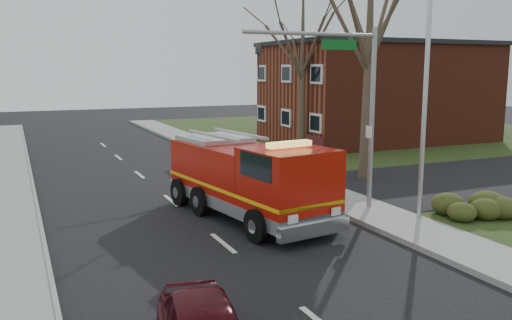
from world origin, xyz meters
name	(u,v)px	position (x,y,z in m)	size (l,w,h in m)	color
ground	(223,243)	(0.00, 0.00, 0.00)	(120.00, 120.00, 0.00)	black
sidewalk_right	(387,219)	(6.20, 0.00, 0.07)	(2.40, 80.00, 0.15)	gray
sidewalk_left	(1,271)	(-6.20, 0.00, 0.07)	(2.40, 80.00, 0.15)	gray
brick_building	(377,92)	(19.00, 18.00, 3.66)	(15.40, 10.40, 7.25)	maroon
health_center_sign	(314,145)	(10.50, 12.50, 0.88)	(0.12, 2.00, 1.40)	#491113
hedge_corner	(469,203)	(9.00, -1.00, 0.58)	(2.80, 2.00, 0.90)	#283613
bare_tree_near	(370,22)	(9.50, 6.00, 7.41)	(6.00, 6.00, 12.00)	#382D21
bare_tree_far	(303,50)	(11.00, 15.00, 6.49)	(5.25, 5.25, 10.50)	#382D21
traffic_signal_mast	(343,86)	(5.21, 1.50, 4.71)	(5.29, 0.18, 6.80)	gray
streetlight_pole	(424,92)	(7.14, -0.50, 4.55)	(1.48, 0.16, 8.40)	#B7BABF
fire_engine	(249,181)	(1.86, 2.29, 1.38)	(3.86, 7.90, 3.06)	#A81107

